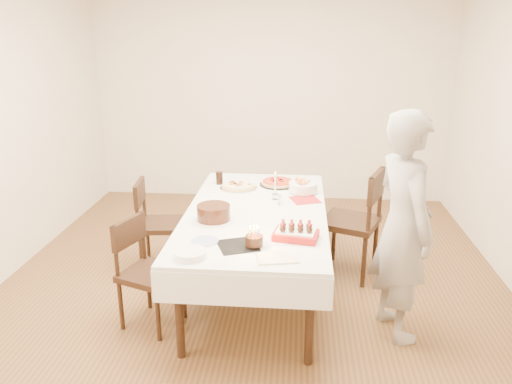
# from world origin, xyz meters

# --- Properties ---
(floor) EXTENTS (5.00, 5.00, 0.00)m
(floor) POSITION_xyz_m (0.00, 0.00, 0.00)
(floor) COLOR #55331D
(floor) RESTS_ON ground
(wall_back) EXTENTS (4.50, 0.04, 2.70)m
(wall_back) POSITION_xyz_m (0.00, 2.50, 1.35)
(wall_back) COLOR beige
(wall_back) RESTS_ON floor
(wall_front) EXTENTS (4.50, 0.04, 2.70)m
(wall_front) POSITION_xyz_m (0.00, -2.50, 1.35)
(wall_front) COLOR beige
(wall_front) RESTS_ON floor
(dining_table) EXTENTS (1.22, 2.18, 0.75)m
(dining_table) POSITION_xyz_m (0.04, -0.07, 0.38)
(dining_table) COLOR silver
(dining_table) RESTS_ON floor
(chair_right_savory) EXTENTS (0.67, 0.67, 1.01)m
(chair_right_savory) POSITION_xyz_m (0.85, 0.36, 0.51)
(chair_right_savory) COLOR black
(chair_right_savory) RESTS_ON floor
(chair_left_savory) EXTENTS (0.49, 0.49, 0.86)m
(chair_left_savory) POSITION_xyz_m (-0.88, 0.33, 0.43)
(chair_left_savory) COLOR black
(chair_left_savory) RESTS_ON floor
(chair_left_dessert) EXTENTS (0.56, 0.56, 0.85)m
(chair_left_dessert) POSITION_xyz_m (-0.71, -0.62, 0.42)
(chair_left_dessert) COLOR black
(chair_left_dessert) RESTS_ON floor
(person) EXTENTS (0.57, 0.71, 1.68)m
(person) POSITION_xyz_m (1.12, -0.55, 0.84)
(person) COLOR #A5A09B
(person) RESTS_ON floor
(pizza_white) EXTENTS (0.35, 0.35, 0.04)m
(pizza_white) POSITION_xyz_m (-0.18, 0.50, 0.77)
(pizza_white) COLOR beige
(pizza_white) RESTS_ON dining_table
(pizza_pepperoni) EXTENTS (0.45, 0.45, 0.04)m
(pizza_pepperoni) POSITION_xyz_m (0.18, 0.65, 0.77)
(pizza_pepperoni) COLOR red
(pizza_pepperoni) RESTS_ON dining_table
(red_placemat) EXTENTS (0.30, 0.30, 0.01)m
(red_placemat) POSITION_xyz_m (0.44, 0.23, 0.75)
(red_placemat) COLOR #B21E1E
(red_placemat) RESTS_ON dining_table
(pasta_bowl) EXTENTS (0.34, 0.34, 0.08)m
(pasta_bowl) POSITION_xyz_m (0.42, 0.44, 0.80)
(pasta_bowl) COLOR white
(pasta_bowl) RESTS_ON dining_table
(taper_candle) EXTENTS (0.07, 0.07, 0.26)m
(taper_candle) POSITION_xyz_m (0.18, 0.24, 0.88)
(taper_candle) COLOR white
(taper_candle) RESTS_ON dining_table
(shaker_pair) EXTENTS (0.09, 0.09, 0.08)m
(shaker_pair) POSITION_xyz_m (0.22, 0.09, 0.79)
(shaker_pair) COLOR white
(shaker_pair) RESTS_ON dining_table
(cola_glass) EXTENTS (0.07, 0.07, 0.12)m
(cola_glass) POSITION_xyz_m (-0.38, 0.63, 0.81)
(cola_glass) COLOR black
(cola_glass) RESTS_ON dining_table
(layer_cake) EXTENTS (0.41, 0.41, 0.13)m
(layer_cake) POSITION_xyz_m (-0.27, -0.33, 0.81)
(layer_cake) COLOR #34190D
(layer_cake) RESTS_ON dining_table
(cake_board) EXTENTS (0.34, 0.34, 0.01)m
(cake_board) POSITION_xyz_m (-0.03, -0.77, 0.75)
(cake_board) COLOR black
(cake_board) RESTS_ON dining_table
(birthday_cake) EXTENTS (0.16, 0.16, 0.13)m
(birthday_cake) POSITION_xyz_m (0.09, -0.78, 0.83)
(birthday_cake) COLOR #3D1F10
(birthday_cake) RESTS_ON dining_table
(strawberry_box) EXTENTS (0.34, 0.26, 0.08)m
(strawberry_box) POSITION_xyz_m (0.37, -0.61, 0.79)
(strawberry_box) COLOR #AD1713
(strawberry_box) RESTS_ON dining_table
(box_lid) EXTENTS (0.30, 0.23, 0.02)m
(box_lid) POSITION_xyz_m (0.25, -0.95, 0.75)
(box_lid) COLOR beige
(box_lid) RESTS_ON dining_table
(plate_stack) EXTENTS (0.27, 0.27, 0.05)m
(plate_stack) POSITION_xyz_m (-0.32, -0.97, 0.77)
(plate_stack) COLOR white
(plate_stack) RESTS_ON dining_table
(china_plate) EXTENTS (0.25, 0.25, 0.01)m
(china_plate) POSITION_xyz_m (-0.27, -0.72, 0.75)
(china_plate) COLOR white
(china_plate) RESTS_ON dining_table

